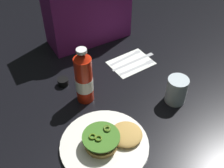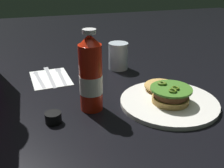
{
  "view_description": "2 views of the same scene",
  "coord_description": "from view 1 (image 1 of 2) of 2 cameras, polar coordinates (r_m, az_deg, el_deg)",
  "views": [
    {
      "loc": [
        -0.39,
        -0.57,
        0.8
      ],
      "look_at": [
        -0.01,
        0.1,
        0.07
      ],
      "focal_mm": 46.17,
      "sensor_mm": 36.0,
      "label": 1
    },
    {
      "loc": [
        -0.78,
        0.3,
        0.39
      ],
      "look_at": [
        -0.05,
        0.07,
        0.04
      ],
      "focal_mm": 43.11,
      "sensor_mm": 36.0,
      "label": 2
    }
  ],
  "objects": [
    {
      "name": "ketchup_bottle",
      "position": [
        1.04,
        -5.59,
        1.11
      ],
      "size": [
        0.07,
        0.07,
        0.23
      ],
      "color": "red",
      "rests_on": "ground_plane"
    },
    {
      "name": "ground_plane",
      "position": [
        1.06,
        3.42,
        -6.03
      ],
      "size": [
        3.0,
        3.0,
        0.0
      ],
      "primitive_type": "plane",
      "color": "black"
    },
    {
      "name": "water_glass",
      "position": [
        1.09,
        12.67,
        -1.22
      ],
      "size": [
        0.08,
        0.08,
        0.11
      ],
      "primitive_type": "cylinder",
      "color": "silver",
      "rests_on": "ground_plane"
    },
    {
      "name": "napkin",
      "position": [
        1.27,
        3.78,
        4.22
      ],
      "size": [
        0.19,
        0.15,
        0.0
      ],
      "primitive_type": "cube",
      "rotation": [
        0.0,
        0.0,
        0.07
      ],
      "color": "white",
      "rests_on": "ground_plane"
    },
    {
      "name": "condiment_cup",
      "position": [
        1.17,
        -9.66,
        0.43
      ],
      "size": [
        0.04,
        0.04,
        0.03
      ],
      "primitive_type": "cylinder",
      "color": "black",
      "rests_on": "ground_plane"
    },
    {
      "name": "burger_sandwich",
      "position": [
        0.95,
        -0.28,
        -10.66
      ],
      "size": [
        0.2,
        0.13,
        0.05
      ],
      "color": "tan",
      "rests_on": "dinner_plate"
    },
    {
      "name": "spoon_utensil",
      "position": [
        1.31,
        3.66,
        5.73
      ],
      "size": [
        0.18,
        0.04,
        0.0
      ],
      "color": "silver",
      "rests_on": "napkin"
    },
    {
      "name": "dinner_plate",
      "position": [
        0.97,
        -1.51,
        -12.0
      ],
      "size": [
        0.29,
        0.29,
        0.01
      ],
      "primitive_type": "cylinder",
      "color": "white",
      "rests_on": "ground_plane"
    },
    {
      "name": "butter_knife",
      "position": [
        1.28,
        4.76,
        4.75
      ],
      "size": [
        0.22,
        0.03,
        0.0
      ],
      "color": "silver",
      "rests_on": "napkin"
    },
    {
      "name": "fork_utensil",
      "position": [
        1.25,
        5.58,
        3.64
      ],
      "size": [
        0.18,
        0.03,
        0.0
      ],
      "color": "silver",
      "rests_on": "napkin"
    }
  ]
}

